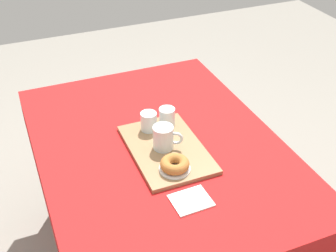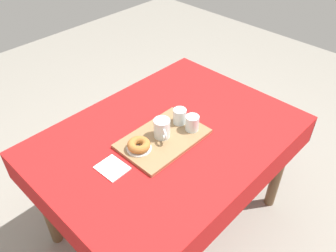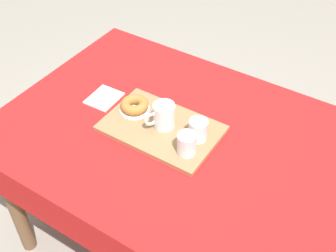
% 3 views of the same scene
% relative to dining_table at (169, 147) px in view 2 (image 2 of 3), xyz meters
% --- Properties ---
extents(ground_plane, '(6.00, 6.00, 0.00)m').
position_rel_dining_table_xyz_m(ground_plane, '(0.00, 0.00, -0.63)').
color(ground_plane, gray).
extents(dining_table, '(1.32, 0.97, 0.73)m').
position_rel_dining_table_xyz_m(dining_table, '(0.00, 0.00, 0.00)').
color(dining_table, red).
rests_on(dining_table, ground).
extents(serving_tray, '(0.43, 0.28, 0.02)m').
position_rel_dining_table_xyz_m(serving_tray, '(-0.05, -0.01, 0.10)').
color(serving_tray, olive).
rests_on(serving_tray, dining_table).
extents(tea_mug_left, '(0.09, 0.12, 0.10)m').
position_rel_dining_table_xyz_m(tea_mug_left, '(-0.05, 0.00, 0.16)').
color(tea_mug_left, silver).
rests_on(tea_mug_left, serving_tray).
extents(water_glass_near, '(0.07, 0.07, 0.08)m').
position_rel_dining_table_xyz_m(water_glass_near, '(0.09, 0.01, 0.15)').
color(water_glass_near, silver).
rests_on(water_glass_near, serving_tray).
extents(water_glass_far, '(0.07, 0.07, 0.08)m').
position_rel_dining_table_xyz_m(water_glass_far, '(0.10, -0.07, 0.15)').
color(water_glass_far, silver).
rests_on(water_glass_far, serving_tray).
extents(donut_plate_left, '(0.12, 0.12, 0.01)m').
position_rel_dining_table_xyz_m(donut_plate_left, '(-0.19, 0.01, 0.11)').
color(donut_plate_left, white).
rests_on(donut_plate_left, serving_tray).
extents(sugar_donut_left, '(0.11, 0.11, 0.04)m').
position_rel_dining_table_xyz_m(sugar_donut_left, '(-0.19, 0.01, 0.14)').
color(sugar_donut_left, '#A3662D').
rests_on(sugar_donut_left, donut_plate_left).
extents(paper_napkin, '(0.12, 0.14, 0.01)m').
position_rel_dining_table_xyz_m(paper_napkin, '(-0.35, 0.02, 0.10)').
color(paper_napkin, white).
rests_on(paper_napkin, dining_table).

